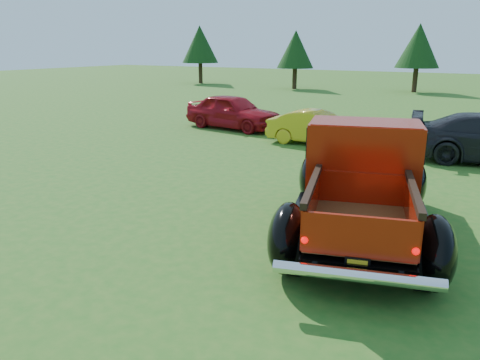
{
  "coord_description": "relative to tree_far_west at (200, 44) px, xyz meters",
  "views": [
    {
      "loc": [
        3.73,
        -6.74,
        3.39
      ],
      "look_at": [
        -0.33,
        0.2,
        1.07
      ],
      "focal_mm": 35.0,
      "sensor_mm": 36.0,
      "label": 1
    }
  ],
  "objects": [
    {
      "name": "show_car_yellow",
      "position": [
        19.84,
        -21.14,
        -2.93
      ],
      "size": [
        3.66,
        1.46,
        1.18
      ],
      "primitive_type": "imported",
      "rotation": [
        0.0,
        0.0,
        1.63
      ],
      "color": "gold",
      "rests_on": "ground"
    },
    {
      "name": "ground",
      "position": [
        22.0,
        -30.0,
        -3.52
      ],
      "size": [
        120.0,
        120.0,
        0.0
      ],
      "primitive_type": "plane",
      "color": "#27601B",
      "rests_on": "ground"
    },
    {
      "name": "tree_mid_left",
      "position": [
        19.0,
        1.0,
        -0.14
      ],
      "size": [
        3.2,
        3.2,
        5.0
      ],
      "color": "#332114",
      "rests_on": "ground"
    },
    {
      "name": "pickup_truck",
      "position": [
        23.44,
        -28.26,
        -2.54
      ],
      "size": [
        3.79,
        5.9,
        2.06
      ],
      "rotation": [
        0.0,
        0.0,
        0.27
      ],
      "color": "black",
      "rests_on": "ground"
    },
    {
      "name": "show_car_red",
      "position": [
        15.5,
        -19.83,
        -2.8
      ],
      "size": [
        4.42,
        2.23,
        1.44
      ],
      "primitive_type": "imported",
      "rotation": [
        0.0,
        0.0,
        1.44
      ],
      "color": "maroon",
      "rests_on": "ground"
    },
    {
      "name": "tree_west",
      "position": [
        10.0,
        -1.0,
        -0.41
      ],
      "size": [
        2.94,
        2.94,
        4.6
      ],
      "color": "#332114",
      "rests_on": "ground"
    },
    {
      "name": "tree_far_west",
      "position": [
        0.0,
        0.0,
        0.0
      ],
      "size": [
        3.33,
        3.33,
        5.2
      ],
      "color": "#332114",
      "rests_on": "ground"
    }
  ]
}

